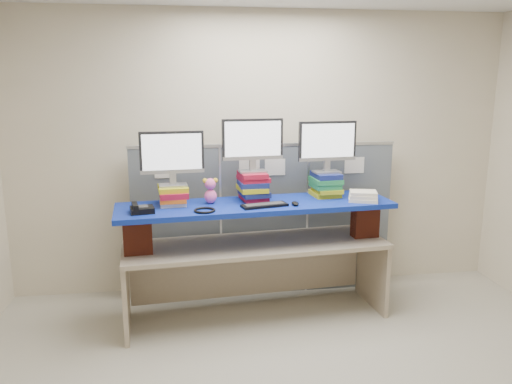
{
  "coord_description": "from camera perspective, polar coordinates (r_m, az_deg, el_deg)",
  "views": [
    {
      "loc": [
        -0.75,
        -2.95,
        2.11
      ],
      "look_at": [
        -0.16,
        1.25,
        1.17
      ],
      "focal_mm": 35.0,
      "sensor_mm": 36.0,
      "label": 1
    }
  ],
  "objects": [
    {
      "name": "cubicle_partition",
      "position": [
        4.97,
        0.94,
        -3.15
      ],
      "size": [
        2.6,
        0.06,
        1.53
      ],
      "color": "#50575E",
      "rests_on": "ground"
    },
    {
      "name": "blue_board",
      "position": [
        4.37,
        0.0,
        -1.56
      ],
      "size": [
        2.45,
        0.82,
        0.04
      ],
      "primitive_type": "cube",
      "rotation": [
        0.0,
        0.0,
        0.09
      ],
      "color": "#0B158F",
      "rests_on": "brick_pier_left"
    },
    {
      "name": "binder_stack",
      "position": [
        4.53,
        12.14,
        -0.48
      ],
      "size": [
        0.3,
        0.26,
        0.09
      ],
      "rotation": [
        0.0,
        0.0,
        -0.29
      ],
      "color": "silver",
      "rests_on": "blue_board"
    },
    {
      "name": "brick_pier_left",
      "position": [
        4.26,
        -13.37,
        -4.81
      ],
      "size": [
        0.24,
        0.15,
        0.32
      ],
      "primitive_type": "cube",
      "rotation": [
        0.0,
        0.0,
        0.09
      ],
      "color": "maroon",
      "rests_on": "desk"
    },
    {
      "name": "keyboard",
      "position": [
        4.24,
        0.97,
        -1.52
      ],
      "size": [
        0.42,
        0.22,
        0.03
      ],
      "rotation": [
        0.0,
        0.0,
        0.23
      ],
      "color": "black",
      "rests_on": "blue_board"
    },
    {
      "name": "mouse",
      "position": [
        4.29,
        4.49,
        -1.31
      ],
      "size": [
        0.08,
        0.12,
        0.03
      ],
      "primitive_type": "ellipsoid",
      "rotation": [
        0.0,
        0.0,
        0.23
      ],
      "color": "black",
      "rests_on": "blue_board"
    },
    {
      "name": "monitor_right",
      "position": [
        4.59,
        8.16,
        5.48
      ],
      "size": [
        0.54,
        0.17,
        0.47
      ],
      "rotation": [
        0.0,
        0.0,
        0.09
      ],
      "color": "#9C9BA0",
      "rests_on": "book_stack_right"
    },
    {
      "name": "monitor_center",
      "position": [
        4.38,
        -0.39,
        5.72
      ],
      "size": [
        0.54,
        0.17,
        0.47
      ],
      "rotation": [
        0.0,
        0.0,
        0.09
      ],
      "color": "#9C9BA0",
      "rests_on": "book_stack_center"
    },
    {
      "name": "book_stack_center",
      "position": [
        4.44,
        -0.34,
        0.67
      ],
      "size": [
        0.29,
        0.34,
        0.25
      ],
      "color": "#AB132D",
      "rests_on": "blue_board"
    },
    {
      "name": "plush_toy",
      "position": [
        4.35,
        -5.23,
        0.17
      ],
      "size": [
        0.13,
        0.1,
        0.22
      ],
      "rotation": [
        0.0,
        0.0,
        0.02
      ],
      "color": "pink",
      "rests_on": "blue_board"
    },
    {
      "name": "brick_pier_right",
      "position": [
        4.7,
        12.36,
        -3.13
      ],
      "size": [
        0.24,
        0.15,
        0.32
      ],
      "primitive_type": "cube",
      "rotation": [
        0.0,
        0.0,
        0.09
      ],
      "color": "maroon",
      "rests_on": "desk"
    },
    {
      "name": "headset",
      "position": [
        4.1,
        -5.89,
        -2.09
      ],
      "size": [
        0.22,
        0.22,
        0.02
      ],
      "primitive_type": "torus",
      "rotation": [
        0.0,
        0.0,
        0.25
      ],
      "color": "black",
      "rests_on": "blue_board"
    },
    {
      "name": "desk",
      "position": [
        4.51,
        0.0,
        -7.54
      ],
      "size": [
        2.38,
        0.89,
        0.71
      ],
      "rotation": [
        0.0,
        0.0,
        0.09
      ],
      "color": "tan",
      "rests_on": "ground"
    },
    {
      "name": "book_stack_left",
      "position": [
        4.35,
        -9.44,
        -0.34
      ],
      "size": [
        0.27,
        0.31,
        0.16
      ],
      "color": "silver",
      "rests_on": "blue_board"
    },
    {
      "name": "book_stack_right",
      "position": [
        4.65,
        7.98,
        0.88
      ],
      "size": [
        0.27,
        0.32,
        0.22
      ],
      "color": "gold",
      "rests_on": "blue_board"
    },
    {
      "name": "desk_phone",
      "position": [
        4.15,
        -12.98,
        -1.92
      ],
      "size": [
        0.21,
        0.2,
        0.08
      ],
      "rotation": [
        0.0,
        0.0,
        0.19
      ],
      "color": "black",
      "rests_on": "blue_board"
    },
    {
      "name": "monitor_left",
      "position": [
        4.29,
        -9.58,
        4.16
      ],
      "size": [
        0.54,
        0.17,
        0.47
      ],
      "rotation": [
        0.0,
        0.0,
        0.09
      ],
      "color": "#9C9BA0",
      "rests_on": "book_stack_left"
    },
    {
      "name": "room",
      "position": [
        3.12,
        6.07,
        -0.75
      ],
      "size": [
        5.0,
        4.0,
        2.8
      ],
      "color": "beige",
      "rests_on": "ground"
    }
  ]
}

